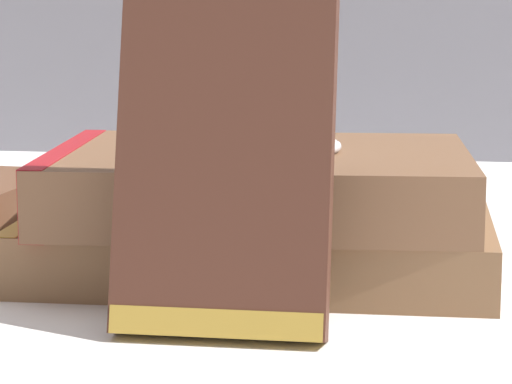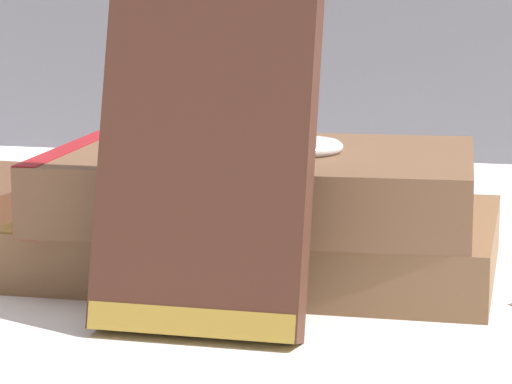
{
  "view_description": "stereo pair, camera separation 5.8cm",
  "coord_description": "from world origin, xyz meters",
  "px_view_note": "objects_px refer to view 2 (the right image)",
  "views": [
    {
      "loc": [
        0.09,
        -0.56,
        0.15
      ],
      "look_at": [
        -0.0,
        0.04,
        0.05
      ],
      "focal_mm": 85.0,
      "sensor_mm": 36.0,
      "label": 1
    },
    {
      "loc": [
        0.15,
        -0.55,
        0.15
      ],
      "look_at": [
        -0.0,
        0.04,
        0.05
      ],
      "focal_mm": 85.0,
      "sensor_mm": 36.0,
      "label": 2
    }
  ],
  "objects_px": {
    "book_flat_top": "(251,183)",
    "pocket_watch": "(296,146)",
    "reading_glasses": "(206,210)",
    "book_leaning_front": "(196,167)",
    "book_flat_bottom": "(253,241)"
  },
  "relations": [
    {
      "from": "book_leaning_front",
      "to": "reading_glasses",
      "type": "distance_m",
      "value": 0.27
    },
    {
      "from": "book_flat_top",
      "to": "pocket_watch",
      "type": "distance_m",
      "value": 0.03
    },
    {
      "from": "book_flat_bottom",
      "to": "book_leaning_front",
      "type": "distance_m",
      "value": 0.13
    },
    {
      "from": "book_flat_bottom",
      "to": "reading_glasses",
      "type": "height_order",
      "value": "book_flat_bottom"
    },
    {
      "from": "book_flat_bottom",
      "to": "reading_glasses",
      "type": "distance_m",
      "value": 0.16
    },
    {
      "from": "book_flat_top",
      "to": "pocket_watch",
      "type": "relative_size",
      "value": 4.35
    },
    {
      "from": "pocket_watch",
      "to": "book_flat_top",
      "type": "bearing_deg",
      "value": 178.54
    },
    {
      "from": "book_flat_top",
      "to": "book_leaning_front",
      "type": "bearing_deg",
      "value": -93.31
    },
    {
      "from": "reading_glasses",
      "to": "pocket_watch",
      "type": "bearing_deg",
      "value": -67.0
    },
    {
      "from": "book_flat_top",
      "to": "reading_glasses",
      "type": "height_order",
      "value": "book_flat_top"
    },
    {
      "from": "pocket_watch",
      "to": "book_flat_bottom",
      "type": "bearing_deg",
      "value": 158.12
    },
    {
      "from": "book_flat_top",
      "to": "pocket_watch",
      "type": "height_order",
      "value": "pocket_watch"
    },
    {
      "from": "book_flat_top",
      "to": "reading_glasses",
      "type": "bearing_deg",
      "value": 110.28
    },
    {
      "from": "book_leaning_front",
      "to": "book_flat_top",
      "type": "bearing_deg",
      "value": 91.1
    },
    {
      "from": "reading_glasses",
      "to": "book_flat_bottom",
      "type": "bearing_deg",
      "value": -72.86
    }
  ]
}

